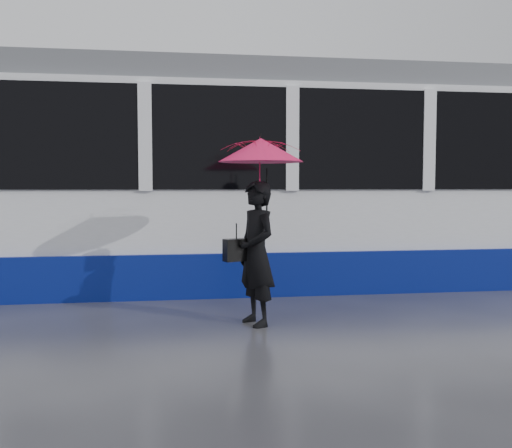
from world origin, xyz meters
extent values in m
plane|color=#2C2C31|center=(0.00, 0.00, 0.00)|extent=(90.00, 90.00, 0.00)
cube|color=#3F3D38|center=(0.00, 1.78, 0.01)|extent=(34.00, 0.07, 0.02)
cube|color=#3F3D38|center=(0.00, 3.22, 0.01)|extent=(34.00, 0.07, 0.02)
cube|color=white|center=(-2.87, 2.50, 1.52)|extent=(24.00, 2.40, 2.95)
cube|color=navy|center=(-2.87, 2.50, 0.31)|extent=(24.00, 2.56, 0.62)
cube|color=black|center=(-2.87, 2.50, 2.20)|extent=(23.00, 2.48, 1.40)
cube|color=#5B5D63|center=(-2.87, 2.50, 3.17)|extent=(23.60, 2.20, 0.35)
imported|color=black|center=(-0.10, -0.29, 0.80)|extent=(0.57, 0.68, 1.60)
imported|color=#E31358|center=(-0.05, -0.29, 1.69)|extent=(1.13, 1.14, 0.80)
cone|color=#E31358|center=(-0.05, -0.29, 1.94)|extent=(1.22, 1.22, 0.26)
cylinder|color=black|center=(-0.05, -0.29, 2.09)|extent=(0.01, 0.01, 0.06)
cylinder|color=black|center=(0.02, -0.27, 1.39)|extent=(0.02, 0.02, 0.70)
cube|color=black|center=(-0.32, -0.27, 0.84)|extent=(0.31, 0.22, 0.25)
cylinder|color=black|center=(-0.32, -0.27, 1.05)|extent=(0.01, 0.01, 0.18)
camera|label=1|loc=(-1.01, -6.50, 1.54)|focal=40.00mm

